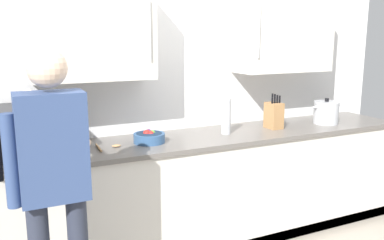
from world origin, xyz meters
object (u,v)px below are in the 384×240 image
Objects in this scene: fruit_bowl at (149,137)px; person_figure at (53,176)px; knife_block at (274,115)px; microwave_oven at (16,132)px; wooden_spoon at (108,147)px; stock_pot at (326,112)px; thermos_flask at (226,116)px.

fruit_bowl is 1.04m from person_figure.
microwave_oven is at bearing 178.84° from knife_block.
wooden_spoon is 0.83× the size of fruit_bowl.
knife_block is 1.31× the size of fruit_bowl.
knife_block is (1.46, 0.02, 0.11)m from wooden_spoon.
stock_pot is 0.20× the size of person_figure.
knife_block is (2.06, -0.04, -0.05)m from microwave_oven.
fruit_bowl is at bearing 178.52° from stock_pot.
knife_block is 0.55m from stock_pot.
fruit_bowl is (-1.14, -0.00, -0.07)m from knife_block.
wooden_spoon is 0.32m from fruit_bowl.
fruit_bowl is 0.73× the size of stock_pot.
microwave_oven is 1.58m from thermos_flask.
stock_pot is at bearing -4.65° from knife_block.
knife_block is at bearing 0.05° from fruit_bowl.
thermos_flask is at bearing -179.47° from knife_block.
microwave_oven is at bearing 178.10° from stock_pot.
fruit_bowl is 0.80× the size of thermos_flask.
fruit_bowl reaches higher than wooden_spoon.
thermos_flask reaches higher than stock_pot.
microwave_oven reaches higher than fruit_bowl.
wooden_spoon is at bearing 55.84° from person_figure.
knife_block is at bearing -1.16° from microwave_oven.
stock_pot reaches higher than fruit_bowl.
knife_block reaches higher than thermos_flask.
thermos_flask is at bearing 25.72° from person_figure.
knife_block is at bearing 0.53° from thermos_flask.
microwave_oven is 2.61m from stock_pot.
person_figure is at bearing -79.34° from microwave_oven.
fruit_bowl is 0.67m from thermos_flask.
knife_block is 2.04m from person_figure.
microwave_oven is 0.46× the size of person_figure.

